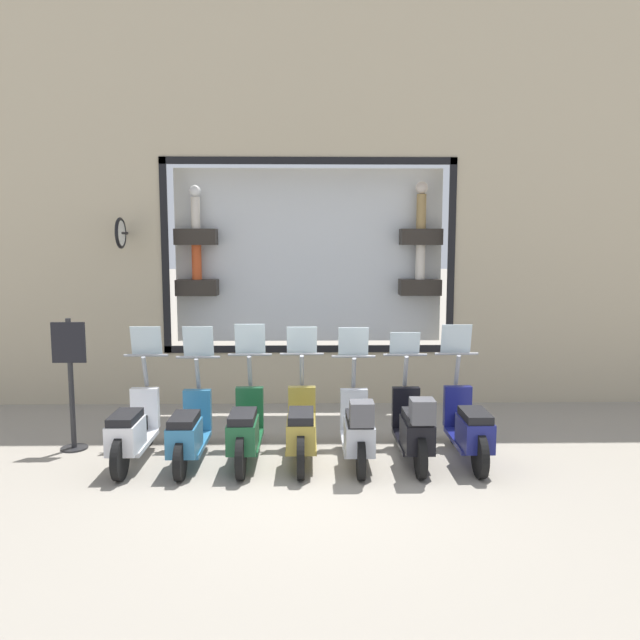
{
  "coord_description": "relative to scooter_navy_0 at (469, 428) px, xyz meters",
  "views": [
    {
      "loc": [
        -7.3,
        -0.01,
        2.81
      ],
      "look_at": [
        1.86,
        -0.16,
        1.67
      ],
      "focal_mm": 35.0,
      "sensor_mm": 36.0,
      "label": 1
    }
  ],
  "objects": [
    {
      "name": "scooter_black_1",
      "position": [
        -0.07,
        0.72,
        0.03
      ],
      "size": [
        1.8,
        0.6,
        1.58
      ],
      "color": "black",
      "rests_on": "ground_plane"
    },
    {
      "name": "scooter_teal_5",
      "position": [
        -0.01,
        3.58,
        -0.02
      ],
      "size": [
        1.79,
        0.6,
        1.67
      ],
      "color": "black",
      "rests_on": "ground_plane"
    },
    {
      "name": "scooter_silver_2",
      "position": [
        -0.07,
        1.43,
        0.02
      ],
      "size": [
        1.79,
        0.6,
        1.65
      ],
      "color": "black",
      "rests_on": "ground_plane"
    },
    {
      "name": "ground_plane",
      "position": [
        -0.42,
        2.05,
        -0.45
      ],
      "size": [
        120.0,
        120.0,
        0.0
      ],
      "primitive_type": "plane",
      "color": "gray"
    },
    {
      "name": "scooter_green_4",
      "position": [
        -0.0,
        2.87,
        -0.0
      ],
      "size": [
        1.81,
        0.6,
        1.7
      ],
      "color": "black",
      "rests_on": "ground_plane"
    },
    {
      "name": "scooter_navy_0",
      "position": [
        0.0,
        0.0,
        0.0
      ],
      "size": [
        1.81,
        0.61,
        1.69
      ],
      "color": "black",
      "rests_on": "ground_plane"
    },
    {
      "name": "scooter_white_6",
      "position": [
        -0.0,
        4.3,
        -0.01
      ],
      "size": [
        1.81,
        0.61,
        1.67
      ],
      "color": "black",
      "rests_on": "ground_plane"
    },
    {
      "name": "scooter_olive_3",
      "position": [
        -0.0,
        2.15,
        0.0
      ],
      "size": [
        1.81,
        0.61,
        1.66
      ],
      "color": "black",
      "rests_on": "ground_plane"
    },
    {
      "name": "building_facade",
      "position": [
        3.18,
        2.05,
        3.64
      ],
      "size": [
        1.18,
        36.0,
        8.03
      ],
      "color": "tan",
      "rests_on": "ground_plane"
    },
    {
      "name": "shop_sign_post",
      "position": [
        0.59,
        5.28,
        0.54
      ],
      "size": [
        0.36,
        0.45,
        1.81
      ],
      "color": "#232326",
      "rests_on": "ground_plane"
    }
  ]
}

